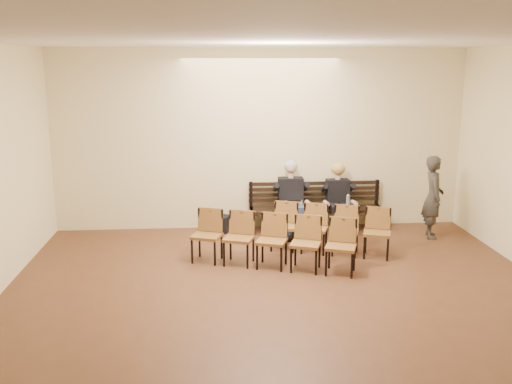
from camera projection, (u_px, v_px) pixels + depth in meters
ground at (296, 348)px, 6.63m from camera, size 10.00×10.00×0.00m
room_walls at (290, 123)px, 6.82m from camera, size 8.02×10.01×3.51m
bench at (316, 219)px, 11.17m from camera, size 2.60×0.90×0.45m
seated_man at (291, 197)px, 10.91m from camera, size 0.58×0.81×1.40m
seated_woman at (338, 200)px, 10.99m from camera, size 0.54×0.75×1.25m
laptop at (295, 206)px, 10.80m from camera, size 0.32×0.25×0.23m
water_bottle at (348, 207)px, 10.78m from camera, size 0.08×0.08×0.22m
bag at (218, 223)px, 11.12m from camera, size 0.50×0.42×0.32m
passerby at (434, 191)px, 10.59m from camera, size 0.54×0.72×1.79m
chair_row_front at (272, 241)px, 9.13m from camera, size 2.67×1.33×0.87m
chair_row_back at (330, 230)px, 9.80m from camera, size 2.08×1.09×0.84m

